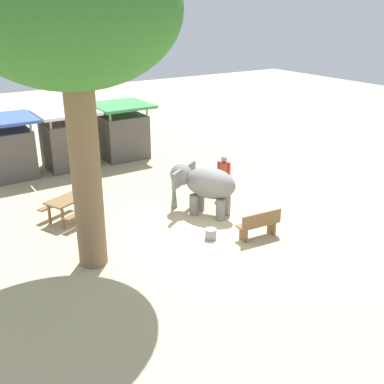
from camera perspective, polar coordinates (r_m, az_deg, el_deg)
ground_plane at (r=14.68m, az=1.85°, el=-5.26°), size 60.00×60.00×0.00m
elephant at (r=15.77m, az=1.41°, el=0.99°), size 2.08×2.33×1.68m
person_handler at (r=17.16m, az=3.89°, el=2.25°), size 0.34×0.42×1.62m
shade_tree_main at (r=11.72m, az=-14.48°, el=20.32°), size 5.27×4.83×8.50m
wooden_bench at (r=14.45m, az=8.23°, el=-3.85°), size 1.43×0.52×0.88m
picnic_table_near at (r=15.98m, az=-14.75°, el=-1.34°), size 1.97×1.96×0.78m
market_stall_blue at (r=20.62m, az=-21.74°, el=4.65°), size 2.50×2.50×2.52m
market_stall_white at (r=21.22m, az=-14.90°, el=5.94°), size 2.50×2.50×2.52m
market_stall_green at (r=22.12m, az=-8.50°, el=7.07°), size 2.50×2.50×2.52m
feed_bucket at (r=14.39m, az=2.31°, el=-5.12°), size 0.36×0.36×0.32m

